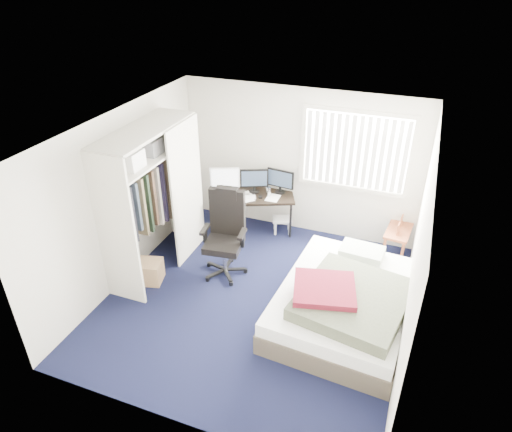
{
  "coord_description": "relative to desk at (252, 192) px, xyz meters",
  "views": [
    {
      "loc": [
        1.79,
        -4.66,
        4.29
      ],
      "look_at": [
        -0.12,
        0.4,
        1.13
      ],
      "focal_mm": 32.0,
      "sensor_mm": 36.0,
      "label": 1
    }
  ],
  "objects": [
    {
      "name": "ground",
      "position": [
        0.71,
        -1.75,
        -0.73
      ],
      "size": [
        4.2,
        4.2,
        0.0
      ],
      "primitive_type": "plane",
      "color": "black",
      "rests_on": "ground"
    },
    {
      "name": "window_assembly",
      "position": [
        1.61,
        0.29,
        0.87
      ],
      "size": [
        1.72,
        0.09,
        1.32
      ],
      "color": "white",
      "rests_on": "ground"
    },
    {
      "name": "closet",
      "position": [
        -0.96,
        -1.49,
        0.62
      ],
      "size": [
        0.64,
        1.84,
        2.22
      ],
      "color": "beige",
      "rests_on": "ground"
    },
    {
      "name": "office_chair",
      "position": [
        0.06,
        -1.25,
        -0.22
      ],
      "size": [
        0.71,
        0.71,
        1.35
      ],
      "color": "black",
      "rests_on": "ground"
    },
    {
      "name": "nightstand",
      "position": [
        2.46,
        0.09,
        -0.3
      ],
      "size": [
        0.43,
        0.75,
        0.67
      ],
      "color": "brown",
      "rests_on": "ground"
    },
    {
      "name": "desk",
      "position": [
        0.0,
        0.0,
        0.0
      ],
      "size": [
        1.56,
        1.16,
        1.16
      ],
      "color": "black",
      "rests_on": "ground"
    },
    {
      "name": "room_shell",
      "position": [
        0.71,
        -1.75,
        0.78
      ],
      "size": [
        4.2,
        4.2,
        4.2
      ],
      "color": "silver",
      "rests_on": "ground"
    },
    {
      "name": "pine_box",
      "position": [
        -0.94,
        -1.91,
        -0.57
      ],
      "size": [
        0.51,
        0.43,
        0.33
      ],
      "primitive_type": "cube",
      "rotation": [
        0.0,
        0.0,
        0.25
      ],
      "color": "#A87F54",
      "rests_on": "ground"
    },
    {
      "name": "bed",
      "position": [
        1.97,
        -1.71,
        -0.43
      ],
      "size": [
        1.8,
        2.31,
        0.72
      ],
      "color": "#42392F",
      "rests_on": "ground"
    },
    {
      "name": "footstool",
      "position": [
        0.53,
        0.1,
        -0.52
      ],
      "size": [
        0.41,
        0.37,
        0.27
      ],
      "color": "white",
      "rests_on": "ground"
    }
  ]
}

